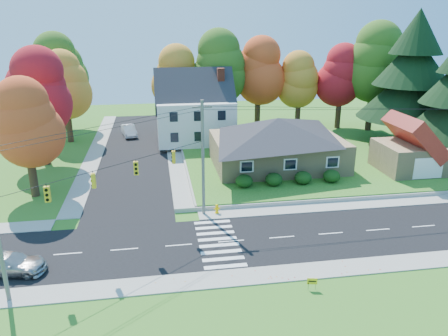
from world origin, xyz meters
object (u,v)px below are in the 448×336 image
object	(u,v)px
silver_sedan	(8,264)
white_car	(129,131)
ranch_house	(277,141)
fire_hydrant	(217,209)

from	to	relation	value
silver_sedan	white_car	world-z (taller)	white_car
ranch_house	white_car	bearing A→B (deg)	133.79
silver_sedan	fire_hydrant	distance (m)	16.63
silver_sedan	ranch_house	bearing A→B (deg)	-44.29
white_car	fire_hydrant	size ratio (longest dim) A/B	5.50
white_car	fire_hydrant	distance (m)	30.00
white_car	silver_sedan	bearing A→B (deg)	-111.26
ranch_house	silver_sedan	size ratio (longest dim) A/B	3.00
ranch_house	fire_hydrant	size ratio (longest dim) A/B	16.59
ranch_house	white_car	world-z (taller)	ranch_house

